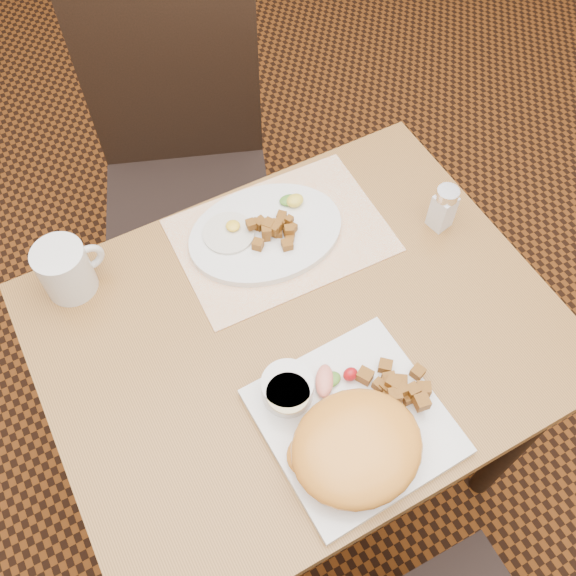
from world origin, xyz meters
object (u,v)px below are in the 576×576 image
Objects in this scene: plate_oval at (266,233)px; table at (300,356)px; chair_far at (184,166)px; coffee_mug at (66,269)px; plate_square at (354,421)px; salt_shaker at (443,207)px.

table is at bearing -100.61° from plate_oval.
coffee_mug is at bearing 67.33° from chair_far.
coffee_mug is at bearing 123.61° from plate_square.
salt_shaker is (0.31, -0.14, 0.04)m from plate_oval.
coffee_mug is at bearing 139.15° from table.
chair_far is at bearing 46.43° from coffee_mug.
coffee_mug reaches higher than table.
salt_shaker is (0.33, -0.57, 0.26)m from chair_far.
table is at bearing -167.78° from salt_shaker.
plate_oval is at bearing 83.13° from plate_square.
salt_shaker is at bearing -16.79° from coffee_mug.
chair_far reaches higher than table.
table is 0.40m from salt_shaker.
plate_square is at bearing -92.72° from table.
chair_far is 0.71m from salt_shaker.
table is 0.25m from plate_oval.
salt_shaker is at bearing 140.67° from chair_far.
plate_oval is 0.37m from coffee_mug.
plate_oval is at bearing 112.77° from chair_far.
plate_oval is (0.04, 0.21, 0.12)m from table.
plate_square is at bearing -96.87° from plate_oval.
table is at bearing -40.85° from coffee_mug.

